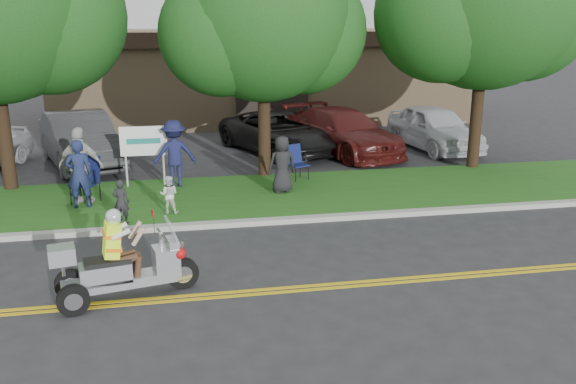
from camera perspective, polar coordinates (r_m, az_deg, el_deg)
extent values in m
plane|color=#28282B|center=(11.24, 0.84, -7.97)|extent=(120.00, 120.00, 0.00)
cube|color=gold|center=(10.72, 1.47, -9.18)|extent=(60.00, 0.10, 0.01)
cube|color=gold|center=(10.86, 1.29, -8.83)|extent=(60.00, 0.10, 0.01)
cube|color=#A8A89E|center=(14.01, -1.66, -2.75)|extent=(60.00, 0.25, 0.12)
cube|color=#225516|center=(16.04, -2.88, -0.33)|extent=(60.00, 4.00, 0.10)
cube|color=#9E7F5B|center=(29.45, -2.79, 11.02)|extent=(18.00, 8.00, 4.00)
cube|color=black|center=(25.35, -1.52, 14.07)|extent=(18.00, 0.30, 0.60)
cylinder|color=#332114|center=(17.77, -25.27, 7.16)|extent=(0.36, 0.36, 4.59)
sphere|color=#184614|center=(17.63, -21.56, 15.04)|extent=(4.05, 4.05, 4.05)
cylinder|color=#332114|center=(17.62, -2.25, 7.96)|extent=(0.36, 0.36, 4.20)
sphere|color=#184614|center=(17.44, -2.35, 16.29)|extent=(4.80, 4.80, 4.80)
sphere|color=#184614|center=(17.96, 1.44, 14.85)|extent=(3.60, 3.60, 3.60)
sphere|color=#184614|center=(17.11, -6.33, 14.45)|extent=(3.36, 3.36, 3.36)
cylinder|color=#332114|center=(19.44, 17.38, 8.85)|extent=(0.36, 0.36, 4.76)
sphere|color=#184614|center=(20.27, 21.19, 15.54)|extent=(4.20, 4.20, 4.20)
sphere|color=#184614|center=(18.52, 14.30, 15.89)|extent=(3.92, 3.92, 3.92)
cylinder|color=silver|center=(17.18, -14.87, 1.96)|extent=(0.06, 0.06, 1.10)
cylinder|color=silver|center=(17.14, -11.53, 2.14)|extent=(0.06, 0.06, 1.10)
cube|color=white|center=(16.98, -13.37, 4.67)|extent=(1.25, 0.06, 0.80)
cylinder|color=black|center=(10.86, -9.81, -7.51)|extent=(0.57, 0.24, 0.55)
cylinder|color=black|center=(10.37, -19.45, -9.53)|extent=(0.53, 0.24, 0.52)
cylinder|color=black|center=(10.97, -19.69, -8.11)|extent=(0.53, 0.24, 0.52)
cube|color=#B6B9C0|center=(10.70, -15.15, -8.01)|extent=(1.80, 0.78, 0.17)
cube|color=#B6B9C0|center=(10.60, -16.71, -7.24)|extent=(0.90, 0.59, 0.32)
cube|color=black|center=(10.53, -16.55, -6.24)|extent=(0.80, 0.53, 0.09)
cube|color=#B6B9C0|center=(10.71, -11.32, -6.34)|extent=(0.50, 0.52, 0.51)
cube|color=silver|center=(10.54, -10.80, -3.57)|extent=(0.26, 0.45, 0.45)
cube|color=#B6B9C0|center=(10.42, -20.42, -5.54)|extent=(0.49, 0.46, 0.28)
sphere|color=#B20C0F|center=(10.57, -10.10, -5.62)|extent=(0.20, 0.20, 0.20)
cube|color=#CAFC1A|center=(10.41, -16.15, -4.30)|extent=(0.39, 0.43, 0.60)
sphere|color=silver|center=(10.29, -16.01, -2.24)|extent=(0.27, 0.27, 0.27)
cylinder|color=black|center=(15.89, -19.67, -0.34)|extent=(0.03, 0.03, 0.48)
cylinder|color=black|center=(15.64, -18.00, -0.44)|extent=(0.03, 0.03, 0.48)
cylinder|color=black|center=(16.29, -18.83, 0.13)|extent=(0.03, 0.03, 0.48)
cylinder|color=black|center=(16.04, -17.18, 0.04)|extent=(0.03, 0.03, 0.48)
cube|color=#0E1645|center=(15.90, -18.50, 0.73)|extent=(0.76, 0.73, 0.04)
cube|color=#0E1645|center=(16.04, -18.15, 2.11)|extent=(0.63, 0.39, 0.65)
cylinder|color=black|center=(17.10, 0.72, 1.61)|extent=(0.03, 0.03, 0.41)
cylinder|color=black|center=(17.35, 1.94, 1.81)|extent=(0.03, 0.03, 0.41)
cylinder|color=black|center=(17.42, -0.05, 1.89)|extent=(0.03, 0.03, 0.41)
cylinder|color=black|center=(17.67, 1.15, 2.09)|extent=(0.03, 0.03, 0.41)
cube|color=#10184B|center=(17.33, 0.94, 2.54)|extent=(0.66, 0.63, 0.04)
cube|color=#10184B|center=(17.45, 0.52, 3.58)|extent=(0.53, 0.35, 0.56)
imported|color=#1A2349|center=(15.49, -18.96, 1.62)|extent=(0.64, 0.45, 1.68)
imported|color=beige|center=(15.77, -18.78, 2.33)|extent=(1.21, 0.77, 1.92)
imported|color=#181B44|center=(16.81, -10.58, 3.56)|extent=(1.25, 0.81, 1.82)
imported|color=black|center=(15.99, -0.57, 2.63)|extent=(0.81, 0.59, 1.52)
imported|color=black|center=(14.08, -15.36, -0.88)|extent=(0.41, 0.31, 1.02)
imported|color=white|center=(14.60, -11.09, -0.23)|extent=(0.49, 0.42, 0.90)
imported|color=#333336|center=(20.39, -18.87, 4.64)|extent=(3.30, 5.42, 1.69)
imported|color=black|center=(21.31, -0.91, 5.58)|extent=(4.17, 5.57, 1.41)
imported|color=#491311|center=(21.20, 5.14, 5.63)|extent=(3.80, 5.68, 1.53)
imported|color=silver|center=(22.44, 13.52, 5.89)|extent=(2.33, 4.78, 1.57)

